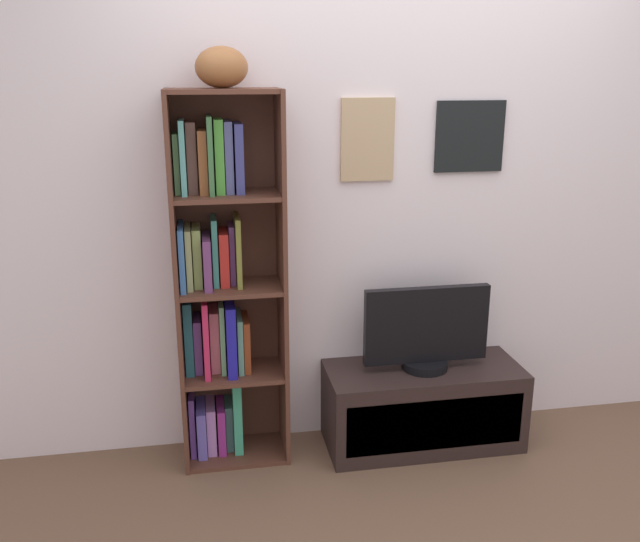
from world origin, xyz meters
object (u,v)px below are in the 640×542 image
at_px(football, 222,67).
at_px(tv_stand, 423,406).
at_px(bookshelf, 221,289).
at_px(television, 426,330).

bearing_deg(football, tv_stand, -3.40).
xyz_separation_m(football, tv_stand, (0.92, -0.05, -1.60)).
height_order(bookshelf, tv_stand, bookshelf).
relative_size(bookshelf, football, 7.15).
distance_m(football, tv_stand, 1.85).
relative_size(football, television, 0.40).
height_order(football, tv_stand, football).
bearing_deg(football, television, -3.33).
bearing_deg(tv_stand, football, 176.60).
xyz_separation_m(tv_stand, television, (0.00, 0.00, 0.40)).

